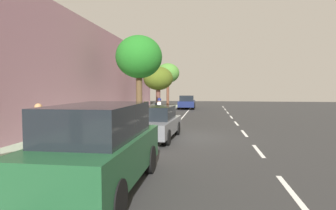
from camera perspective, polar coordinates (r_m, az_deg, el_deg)
The scene contains 15 objects.
ground at distance 13.83m, azimuth 2.27°, elevation -6.43°, with size 75.89×75.89×0.00m, color #2F2F2F.
sidewalk at distance 14.85m, azimuth -14.33°, elevation -5.58°, with size 4.07×47.43×0.14m, color #98B093.
curb_edge at distance 14.19m, azimuth -6.36°, elevation -5.91°, with size 0.16×47.43×0.14m, color gray.
lane_stripe_centre at distance 13.43m, azimuth 16.08°, elevation -6.84°, with size 0.14×48.40×0.01m.
lane_stripe_bike_edge at distance 13.91m, azimuth -0.45°, elevation -6.35°, with size 0.12×47.43×0.01m, color white.
building_facade at distance 15.71m, azimuth -22.29°, elevation 6.75°, with size 0.50×47.43×6.69m, color #AE798C.
parked_sedan_dark_blue_nearest at distance 32.58m, azimuth 3.79°, elevation 0.58°, with size 1.90×4.43×1.52m.
parked_sedan_grey_second at distance 13.27m, azimuth -2.50°, elevation -3.57°, with size 2.00×4.48×1.52m.
parked_suv_green_mid at distance 6.83m, azimuth -13.49°, elevation -7.99°, with size 1.98×4.71×1.99m.
bicycle_at_curb at distance 18.62m, azimuth -1.39°, elevation -2.68°, with size 1.68×0.69×0.78m.
cyclist_with_backpack at distance 19.04m, azimuth -1.84°, elevation -0.55°, with size 0.43×0.62×1.72m.
street_tree_near_cyclist at distance 32.43m, azimuth -0.04°, elevation 6.32°, with size 2.61×2.61×5.02m.
street_tree_mid_block at distance 26.15m, azimuth -1.98°, elevation 5.23°, with size 2.71×2.71×4.17m.
street_tree_far_end at distance 19.10m, azimuth -5.82°, elevation 9.38°, with size 3.06×3.06×5.67m.
pedestrian_on_phone at distance 10.20m, azimuth -24.39°, elevation -3.89°, with size 0.40×0.53×1.73m.
Camera 1 is at (-1.35, 13.56, 2.37)m, focal length 30.52 mm.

